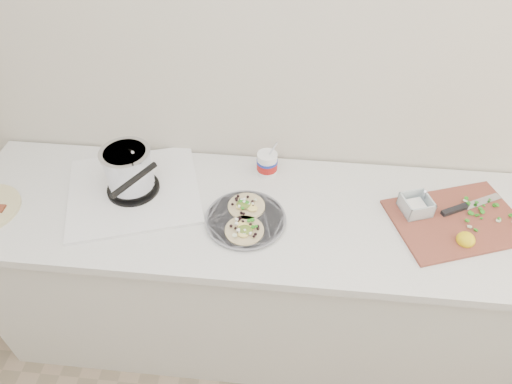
# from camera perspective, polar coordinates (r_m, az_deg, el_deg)

# --- Properties ---
(counter) EXTENTS (2.44, 0.66, 0.90)m
(counter) POSITION_cam_1_polar(r_m,az_deg,el_deg) (2.13, 1.30, -10.52)
(counter) COLOR silver
(counter) RESTS_ON ground
(stove) EXTENTS (0.63, 0.61, 0.25)m
(stove) POSITION_cam_1_polar(r_m,az_deg,el_deg) (1.86, -15.40, 1.85)
(stove) COLOR silver
(stove) RESTS_ON counter
(taco_plate) EXTENTS (0.31, 0.31, 0.04)m
(taco_plate) POSITION_cam_1_polar(r_m,az_deg,el_deg) (1.72, -1.33, -3.25)
(taco_plate) COLOR slate
(taco_plate) RESTS_ON counter
(tub) EXTENTS (0.09, 0.09, 0.20)m
(tub) POSITION_cam_1_polar(r_m,az_deg,el_deg) (1.89, 1.49, 3.81)
(tub) COLOR white
(tub) RESTS_ON counter
(cutboard) EXTENTS (0.56, 0.47, 0.07)m
(cutboard) POSITION_cam_1_polar(r_m,az_deg,el_deg) (1.88, 23.47, -2.86)
(cutboard) COLOR brown
(cutboard) RESTS_ON counter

